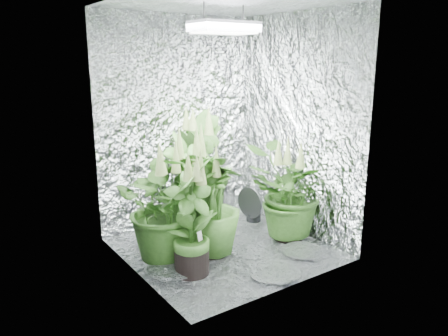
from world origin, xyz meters
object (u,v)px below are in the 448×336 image
grow_lamp (224,27)px  plant_c (200,169)px  plant_f (191,219)px  plant_a (167,206)px  circulation_fan (252,207)px  plant_d (212,205)px  plant_e (290,193)px  plant_b (189,193)px

grow_lamp → plant_c: bearing=76.6°
grow_lamp → plant_f: 1.47m
plant_a → circulation_fan: bearing=14.6°
plant_d → plant_e: 0.75m
grow_lamp → plant_d: bearing=-167.6°
grow_lamp → plant_c: (0.15, 0.64, -1.28)m
plant_c → plant_e: (0.45, -0.79, -0.12)m
circulation_fan → plant_b: bearing=-176.3°
plant_d → plant_a: bearing=161.0°
plant_d → plant_f: bearing=-148.4°
plant_d → plant_f: size_ratio=0.97×
grow_lamp → plant_e: size_ratio=0.54×
grow_lamp → plant_a: 1.45m
grow_lamp → plant_b: bearing=140.5°
plant_c → grow_lamp: bearing=-103.4°
plant_a → circulation_fan: 1.16m
plant_c → circulation_fan: (0.44, -0.27, -0.39)m
plant_b → circulation_fan: size_ratio=2.91×
plant_f → circulation_fan: (1.05, 0.60, -0.29)m
plant_e → plant_d: bearing=170.7°
plant_a → circulation_fan: plant_a is taller
plant_a → plant_d: plant_a is taller
circulation_fan → plant_f: bearing=-159.3°
plant_a → grow_lamp: bearing=-10.6°
plant_d → circulation_fan: bearing=28.9°
grow_lamp → plant_a: grow_lamp is taller
grow_lamp → plant_a: (-0.49, 0.09, -1.37)m
plant_e → plant_b: bearing=157.9°
circulation_fan → plant_e: bearing=-97.7°
plant_b → plant_e: size_ratio=1.16×
plant_a → plant_d: 0.37m
plant_b → plant_e: plant_b is taller
plant_e → plant_f: 1.06m
plant_e → plant_f: bearing=-176.0°
plant_d → plant_e: (0.74, -0.12, 0.00)m
plant_d → plant_b: bearing=112.7°
plant_a → plant_c: size_ratio=0.83×
plant_c → plant_d: size_ratio=1.26×
plant_f → grow_lamp: bearing=26.4°
grow_lamp → plant_f: (-0.46, -0.23, -1.38)m
grow_lamp → plant_d: (-0.14, -0.03, -1.39)m
plant_c → circulation_fan: plant_c is taller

